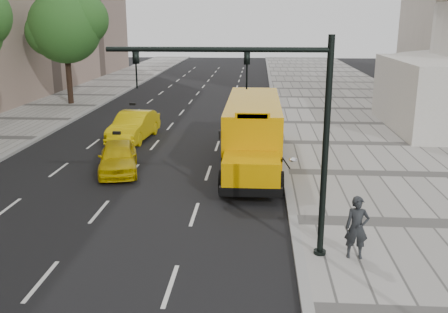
# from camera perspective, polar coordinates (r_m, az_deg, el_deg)

# --- Properties ---
(ground) EXTENTS (140.00, 140.00, 0.00)m
(ground) POSITION_cam_1_polar(r_m,az_deg,el_deg) (23.15, -7.99, -1.74)
(ground) COLOR black
(ground) RESTS_ON ground
(sidewalk_museum) EXTENTS (12.00, 140.00, 0.15)m
(sidewalk_museum) POSITION_cam_1_polar(r_m,az_deg,el_deg) (23.79, 21.62, -2.05)
(sidewalk_museum) COLOR #989590
(sidewalk_museum) RESTS_ON ground
(curb_museum) EXTENTS (0.30, 140.00, 0.15)m
(curb_museum) POSITION_cam_1_polar(r_m,az_deg,el_deg) (22.68, 7.02, -1.87)
(curb_museum) COLOR gray
(curb_museum) RESTS_ON ground
(tree_c) EXTENTS (6.34, 5.63, 8.98)m
(tree_c) POSITION_cam_1_polar(r_m,az_deg,el_deg) (42.15, -17.59, 13.99)
(tree_c) COLOR black
(tree_c) RESTS_ON ground
(school_bus) EXTENTS (2.96, 11.56, 3.19)m
(school_bus) POSITION_cam_1_polar(r_m,az_deg,el_deg) (24.24, 3.36, 3.48)
(school_bus) COLOR #DA9600
(school_bus) RESTS_ON ground
(taxi_near) EXTENTS (2.63, 4.47, 1.43)m
(taxi_near) POSITION_cam_1_polar(r_m,az_deg,el_deg) (23.19, -12.02, -0.07)
(taxi_near) COLOR #D2B306
(taxi_near) RESTS_ON ground
(taxi_far) EXTENTS (2.19, 5.08, 1.63)m
(taxi_far) POSITION_cam_1_polar(r_m,az_deg,el_deg) (29.28, -10.28, 3.44)
(taxi_far) COLOR #D2B306
(taxi_far) RESTS_ON ground
(pedestrian) EXTENTS (0.69, 0.47, 1.84)m
(pedestrian) POSITION_cam_1_polar(r_m,az_deg,el_deg) (14.78, 14.94, -7.86)
(pedestrian) COLOR black
(pedestrian) RESTS_ON sidewalk_museum
(traffic_signal) EXTENTS (6.18, 0.36, 6.40)m
(traffic_signal) POSITION_cam_1_polar(r_m,az_deg,el_deg) (13.76, 5.86, 4.08)
(traffic_signal) COLOR black
(traffic_signal) RESTS_ON ground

